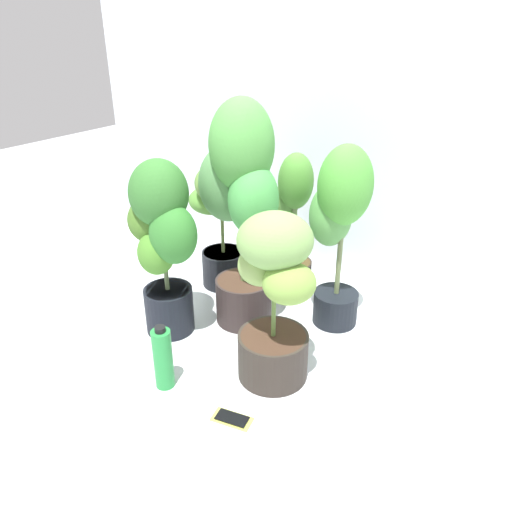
{
  "coord_description": "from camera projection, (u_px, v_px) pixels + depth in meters",
  "views": [
    {
      "loc": [
        1.12,
        -1.41,
        1.28
      ],
      "look_at": [
        0.01,
        0.19,
        0.32
      ],
      "focal_mm": 34.49,
      "sensor_mm": 36.0,
      "label": 1
    }
  ],
  "objects": [
    {
      "name": "potted_plant_back_right",
      "position": [
        339.0,
        220.0,
        2.08
      ],
      "size": [
        0.34,
        0.31,
        0.83
      ],
      "color": "black",
      "rests_on": "ground"
    },
    {
      "name": "potted_plant_front_left",
      "position": [
        162.0,
        236.0,
        2.02
      ],
      "size": [
        0.39,
        0.34,
        0.78
      ],
      "color": "black",
      "rests_on": "ground"
    },
    {
      "name": "mylar_back_wall",
      "position": [
        332.0,
        79.0,
        2.37
      ],
      "size": [
        3.2,
        0.01,
        2.0
      ],
      "primitive_type": "cube",
      "color": "silver",
      "rests_on": "ground"
    },
    {
      "name": "potted_plant_center",
      "position": [
        241.0,
        198.0,
        2.04
      ],
      "size": [
        0.48,
        0.37,
        1.01
      ],
      "color": "#302525",
      "rests_on": "ground"
    },
    {
      "name": "potted_plant_front_right",
      "position": [
        274.0,
        297.0,
        1.79
      ],
      "size": [
        0.38,
        0.34,
        0.68
      ],
      "color": "#302923",
      "rests_on": "ground"
    },
    {
      "name": "nutrient_bottle",
      "position": [
        163.0,
        358.0,
        1.84
      ],
      "size": [
        0.07,
        0.07,
        0.27
      ],
      "color": "green",
      "rests_on": "ground"
    },
    {
      "name": "potted_plant_back_left",
      "position": [
        220.0,
        215.0,
        2.45
      ],
      "size": [
        0.39,
        0.37,
        0.65
      ],
      "color": "black",
      "rests_on": "ground"
    },
    {
      "name": "cell_phone",
      "position": [
        232.0,
        419.0,
        1.73
      ],
      "size": [
        0.16,
        0.1,
        0.01
      ],
      "rotation": [
        0.0,
        0.0,
        -1.37
      ],
      "color": "#C8CF52",
      "rests_on": "ground"
    },
    {
      "name": "potted_plant_back_center",
      "position": [
        292.0,
        224.0,
        2.35
      ],
      "size": [
        0.26,
        0.21,
        0.73
      ],
      "color": "black",
      "rests_on": "ground"
    },
    {
      "name": "ground_plane",
      "position": [
        229.0,
        336.0,
        2.18
      ],
      "size": [
        8.0,
        8.0,
        0.0
      ],
      "primitive_type": "plane",
      "color": "silver",
      "rests_on": "ground"
    }
  ]
}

